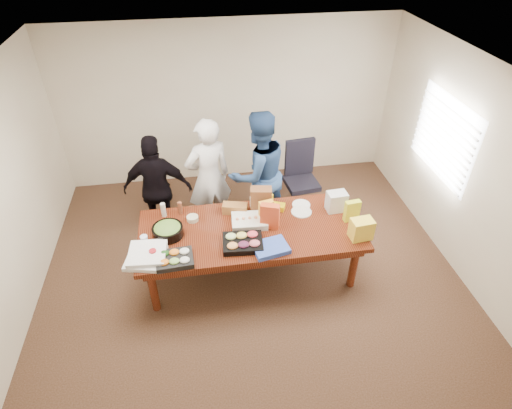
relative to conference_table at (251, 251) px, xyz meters
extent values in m
cube|color=#47301E|center=(0.00, 0.00, -0.39)|extent=(5.50, 5.00, 0.02)
cube|color=white|center=(0.00, 0.00, 2.33)|extent=(5.50, 5.00, 0.02)
cube|color=beige|center=(0.00, 2.50, 0.98)|extent=(5.50, 0.04, 2.70)
cube|color=beige|center=(0.00, -2.50, 0.98)|extent=(5.50, 0.04, 2.70)
cube|color=beige|center=(-2.75, 0.00, 0.98)|extent=(0.04, 5.00, 2.70)
cube|color=beige|center=(2.75, 0.00, 0.98)|extent=(0.04, 5.00, 2.70)
cube|color=white|center=(2.72, 0.60, 1.12)|extent=(0.03, 1.40, 1.10)
cube|color=beige|center=(2.68, 0.60, 1.12)|extent=(0.04, 1.36, 1.00)
cube|color=#4C1C0F|center=(0.00, 0.00, 0.00)|extent=(2.80, 1.20, 0.75)
cube|color=black|center=(0.99, 1.26, 0.18)|extent=(0.62, 0.62, 1.10)
imported|color=silver|center=(-0.45, 1.01, 0.53)|extent=(0.76, 0.62, 1.82)
imported|color=navy|center=(0.25, 0.97, 0.56)|extent=(1.11, 1.00, 1.88)
imported|color=black|center=(-1.17, 0.99, 0.44)|extent=(0.99, 0.51, 1.63)
cube|color=black|center=(-0.95, -0.44, 0.41)|extent=(0.44, 0.35, 0.06)
cube|color=black|center=(-0.14, -0.29, 0.41)|extent=(0.50, 0.41, 0.07)
cube|color=white|center=(0.00, 0.11, 0.41)|extent=(0.47, 0.36, 0.08)
cylinder|color=black|center=(-1.02, 0.04, 0.44)|extent=(0.48, 0.48, 0.12)
cube|color=blue|center=(0.17, -0.42, 0.41)|extent=(0.46, 0.38, 0.06)
cube|color=#D3461E|center=(0.24, 0.00, 0.55)|extent=(0.25, 0.17, 0.34)
cube|color=yellow|center=(1.30, -0.02, 0.52)|extent=(0.20, 0.10, 0.29)
cube|color=orange|center=(0.22, 0.15, 0.52)|extent=(0.20, 0.12, 0.28)
cylinder|color=white|center=(0.11, 0.46, 0.45)|extent=(0.12, 0.12, 0.15)
cylinder|color=gold|center=(0.35, 0.46, 0.46)|extent=(0.06, 0.06, 0.16)
cylinder|color=brown|center=(-0.87, 0.46, 0.46)|extent=(0.06, 0.06, 0.18)
cylinder|color=beige|center=(-1.08, 0.44, 0.47)|extent=(0.08, 0.08, 0.19)
cube|color=#D6B103|center=(0.40, 0.36, 0.41)|extent=(0.24, 0.20, 0.07)
cube|color=#97612E|center=(-0.16, 0.37, 0.44)|extent=(0.35, 0.22, 0.13)
cube|color=brown|center=(0.19, 0.34, 0.55)|extent=(0.29, 0.20, 0.36)
cylinder|color=#A8171E|center=(-1.19, -0.34, 0.43)|extent=(0.10, 0.10, 0.11)
cylinder|color=silver|center=(-1.30, -0.08, 0.43)|extent=(0.11, 0.11, 0.12)
cylinder|color=silver|center=(-1.30, -0.09, 0.43)|extent=(0.08, 0.08, 0.10)
cube|color=white|center=(-1.28, -0.36, 0.40)|extent=(0.51, 0.51, 0.05)
cube|color=white|center=(-1.25, -0.33, 0.45)|extent=(0.45, 0.45, 0.05)
cylinder|color=silver|center=(0.71, 0.23, 0.38)|extent=(0.28, 0.28, 0.02)
cylinder|color=silver|center=(0.75, 0.38, 0.38)|extent=(0.29, 0.29, 0.02)
cylinder|color=beige|center=(0.32, 0.31, 0.40)|extent=(0.16, 0.16, 0.05)
cylinder|color=beige|center=(-0.72, 0.29, 0.40)|extent=(0.16, 0.16, 0.06)
cube|color=silver|center=(1.17, 0.22, 0.51)|extent=(0.26, 0.19, 0.27)
cube|color=yellow|center=(1.30, -0.37, 0.51)|extent=(0.28, 0.21, 0.26)
camera|label=1|loc=(-0.57, -3.99, 3.77)|focal=29.36mm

